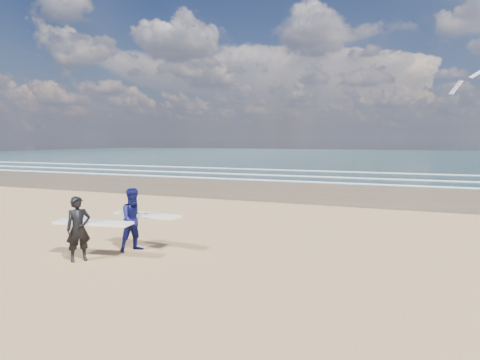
% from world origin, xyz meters
% --- Properties ---
extents(surfer_near, '(2.26, 1.18, 1.77)m').
position_xyz_m(surfer_near, '(-0.24, -0.09, 0.90)').
color(surfer_near, black).
rests_on(surfer_near, ground).
extents(surfer_far, '(2.24, 1.29, 1.87)m').
position_xyz_m(surfer_far, '(0.51, 1.34, 0.94)').
color(surfer_far, '#0C0F45').
rests_on(surfer_far, ground).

